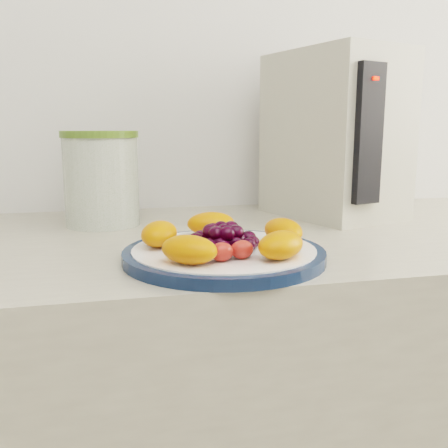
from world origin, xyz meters
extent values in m
cube|color=silver|center=(0.00, 1.51, 1.30)|extent=(3.50, 0.02, 2.60)
cylinder|color=#0E1F3D|center=(-0.10, 1.03, 0.91)|extent=(0.27, 0.27, 0.01)
cylinder|color=white|center=(-0.10, 1.03, 0.91)|extent=(0.25, 0.25, 0.02)
cylinder|color=#375717|center=(-0.26, 1.32, 0.98)|extent=(0.17, 0.17, 0.16)
cylinder|color=#527025|center=(-0.26, 1.32, 1.07)|extent=(0.18, 0.18, 0.01)
cube|color=#B8B39F|center=(0.20, 1.32, 1.06)|extent=(0.25, 0.30, 0.32)
cube|color=black|center=(0.19, 1.18, 1.07)|extent=(0.06, 0.03, 0.24)
cube|color=#FF0C05|center=(0.19, 1.17, 1.16)|extent=(0.01, 0.01, 0.01)
ellipsoid|color=#D35605|center=(-0.01, 1.04, 0.93)|extent=(0.06, 0.08, 0.03)
ellipsoid|color=#D35605|center=(-0.10, 1.12, 0.93)|extent=(0.07, 0.05, 0.03)
ellipsoid|color=#D35605|center=(-0.18, 1.06, 0.93)|extent=(0.07, 0.08, 0.03)
ellipsoid|color=#D35605|center=(-0.16, 0.96, 0.93)|extent=(0.09, 0.08, 0.03)
ellipsoid|color=#D35605|center=(-0.04, 0.96, 0.93)|extent=(0.09, 0.08, 0.03)
ellipsoid|color=black|center=(-0.10, 1.03, 0.93)|extent=(0.02, 0.02, 0.02)
ellipsoid|color=black|center=(-0.08, 1.03, 0.93)|extent=(0.02, 0.02, 0.02)
ellipsoid|color=black|center=(-0.09, 1.05, 0.93)|extent=(0.02, 0.02, 0.02)
ellipsoid|color=black|center=(-0.11, 1.05, 0.93)|extent=(0.02, 0.02, 0.02)
ellipsoid|color=black|center=(-0.12, 1.03, 0.93)|extent=(0.02, 0.02, 0.02)
ellipsoid|color=black|center=(-0.11, 1.01, 0.93)|extent=(0.02, 0.02, 0.02)
ellipsoid|color=black|center=(-0.09, 1.01, 0.93)|extent=(0.02, 0.02, 0.02)
ellipsoid|color=black|center=(-0.06, 1.04, 0.93)|extent=(0.02, 0.02, 0.02)
ellipsoid|color=black|center=(-0.07, 1.06, 0.93)|extent=(0.02, 0.02, 0.02)
ellipsoid|color=black|center=(-0.09, 1.07, 0.93)|extent=(0.02, 0.02, 0.02)
ellipsoid|color=black|center=(-0.11, 1.07, 0.93)|extent=(0.02, 0.02, 0.02)
ellipsoid|color=black|center=(-0.13, 1.06, 0.93)|extent=(0.02, 0.02, 0.02)
ellipsoid|color=black|center=(-0.14, 1.04, 0.93)|extent=(0.02, 0.02, 0.02)
ellipsoid|color=black|center=(-0.14, 1.02, 0.93)|extent=(0.02, 0.02, 0.02)
ellipsoid|color=black|center=(-0.13, 1.00, 0.93)|extent=(0.02, 0.02, 0.02)
ellipsoid|color=black|center=(-0.11, 0.99, 0.93)|extent=(0.02, 0.02, 0.02)
ellipsoid|color=black|center=(-0.09, 0.99, 0.93)|extent=(0.02, 0.02, 0.02)
ellipsoid|color=black|center=(-0.07, 1.00, 0.93)|extent=(0.02, 0.02, 0.02)
ellipsoid|color=black|center=(-0.06, 1.02, 0.93)|extent=(0.02, 0.02, 0.02)
ellipsoid|color=black|center=(-0.10, 1.03, 0.94)|extent=(0.02, 0.02, 0.02)
ellipsoid|color=black|center=(-0.09, 1.04, 0.94)|extent=(0.02, 0.02, 0.02)
ellipsoid|color=black|center=(-0.10, 1.05, 0.94)|extent=(0.02, 0.02, 0.02)
ellipsoid|color=black|center=(-0.11, 1.04, 0.94)|extent=(0.02, 0.02, 0.02)
ellipsoid|color=black|center=(-0.12, 1.03, 0.94)|extent=(0.02, 0.02, 0.02)
ellipsoid|color=black|center=(-0.11, 1.02, 0.94)|extent=(0.02, 0.02, 0.02)
ellipsoid|color=black|center=(-0.10, 1.01, 0.94)|extent=(0.02, 0.02, 0.02)
ellipsoid|color=black|center=(-0.09, 1.02, 0.94)|extent=(0.02, 0.02, 0.02)
ellipsoid|color=red|center=(-0.12, 0.96, 0.93)|extent=(0.03, 0.03, 0.02)
ellipsoid|color=red|center=(-0.09, 0.97, 0.93)|extent=(0.04, 0.03, 0.02)
camera|label=1|loc=(-0.25, 0.39, 1.08)|focal=40.00mm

